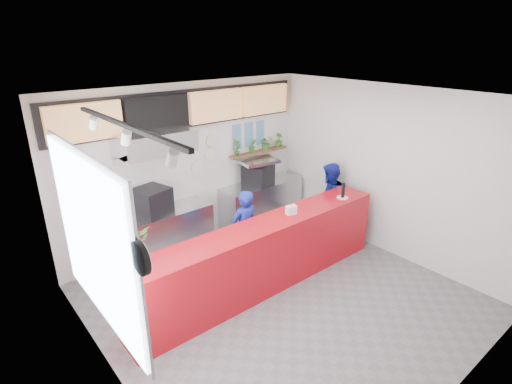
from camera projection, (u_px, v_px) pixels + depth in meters
floor at (280, 298)px, 6.08m from camera, size 5.00×5.00×0.00m
ceiling at (286, 98)px, 4.99m from camera, size 5.00×5.00×0.00m
wall_back at (189, 166)px, 7.32m from camera, size 5.00×0.00×5.00m
wall_left at (104, 271)px, 4.04m from camera, size 0.00×5.00×5.00m
wall_right at (386, 171)px, 7.03m from camera, size 0.00×5.00×5.00m
service_counter at (263, 256)px, 6.17m from camera, size 4.50×0.60×1.10m
cream_band at (185, 105)px, 6.91m from camera, size 5.00×0.02×0.80m
prep_bench at (162, 236)px, 7.01m from camera, size 1.80×0.60×0.90m
panini_oven at (152, 202)px, 6.69m from camera, size 0.63×0.63×0.47m
extraction_hood at (154, 142)px, 6.36m from camera, size 1.20×0.70×0.35m
hood_lip at (156, 154)px, 6.43m from camera, size 1.20×0.69×0.31m
right_bench at (261, 203)px, 8.39m from camera, size 1.80×0.60×0.90m
espresso_machine at (258, 174)px, 8.10m from camera, size 0.79×0.69×0.42m
espresso_tray at (258, 161)px, 8.00m from camera, size 0.82×0.63×0.07m
herb_shelf at (259, 152)px, 8.20m from camera, size 1.40×0.18×0.04m
menu_board_far_left at (85, 122)px, 5.81m from camera, size 1.10×0.10×0.55m
menu_board_mid_left at (158, 113)px, 6.50m from camera, size 1.10×0.10×0.55m
menu_board_mid_right at (216, 106)px, 7.19m from camera, size 1.10×0.10×0.55m
menu_board_far_right at (265, 100)px, 7.89m from camera, size 1.10×0.10×0.55m
soffit at (187, 109)px, 6.91m from camera, size 4.80×0.04×0.65m
window_pane at (93, 242)px, 4.20m from camera, size 0.04×2.20×1.90m
window_frame at (95, 241)px, 4.21m from camera, size 0.03×2.30×2.00m
wall_clock_rim at (140, 258)px, 3.22m from camera, size 0.05×0.30×0.30m
wall_clock_face at (144, 257)px, 3.24m from camera, size 0.02×0.26×0.26m
track_rail at (125, 125)px, 3.76m from camera, size 0.05×2.40×0.04m
dec_plate_a at (196, 152)px, 7.30m from camera, size 0.24×0.03×0.24m
dec_plate_b at (210, 154)px, 7.51m from camera, size 0.24×0.03×0.24m
dec_plate_c at (197, 167)px, 7.41m from camera, size 0.24×0.03×0.24m
dec_plate_d at (212, 141)px, 7.45m from camera, size 0.24×0.03×0.24m
photo_frame_a at (237, 131)px, 7.78m from camera, size 0.20×0.02×0.25m
photo_frame_b at (249, 129)px, 7.96m from camera, size 0.20×0.02×0.25m
photo_frame_c at (260, 127)px, 8.14m from camera, size 0.20×0.02×0.25m
photo_frame_d at (237, 143)px, 7.87m from camera, size 0.20×0.02×0.25m
photo_frame_e at (249, 141)px, 8.05m from camera, size 0.20×0.02×0.25m
photo_frame_f at (260, 139)px, 8.23m from camera, size 0.20×0.02×0.25m
staff_center at (245, 230)px, 6.65m from camera, size 0.52×0.35×1.41m
staff_right at (329, 201)px, 7.75m from camera, size 0.91×0.87×1.48m
herb_a at (237, 148)px, 7.80m from camera, size 0.19×0.14×0.33m
herb_b at (253, 146)px, 8.05m from camera, size 0.19×0.18×0.28m
herb_c at (266, 142)px, 8.26m from camera, size 0.30×0.27×0.29m
herb_d at (279, 140)px, 8.48m from camera, size 0.17×0.16×0.29m
glass_vase at (137, 267)px, 4.66m from camera, size 0.19×0.19×0.20m
basil_vase at (134, 243)px, 4.55m from camera, size 0.43×0.40×0.39m
napkin_holder at (291, 210)px, 6.28m from camera, size 0.18×0.14×0.14m
white_plate at (342, 198)px, 6.92m from camera, size 0.23×0.23×0.01m
pepper_mill at (343, 190)px, 6.87m from camera, size 0.07×0.07×0.26m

